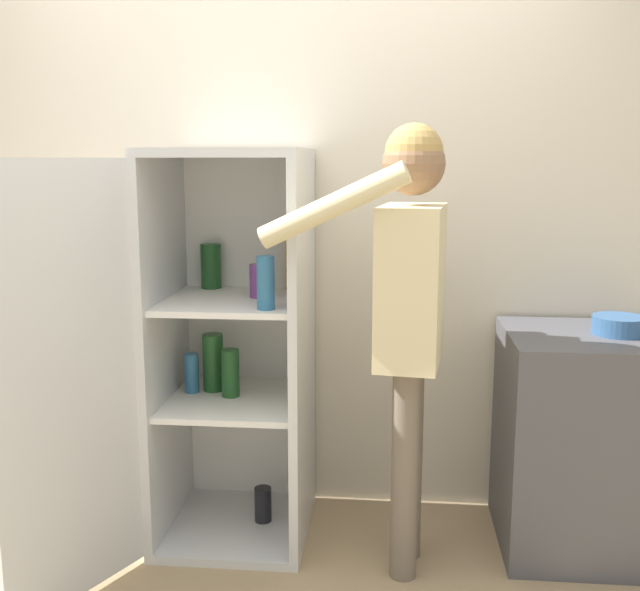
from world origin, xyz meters
name	(u,v)px	position (x,y,z in m)	size (l,w,h in m)	color
wall_back	(285,223)	(0.00, 0.98, 1.27)	(7.00, 0.06, 2.55)	beige
refrigerator	(206,351)	(-0.26, 0.54, 0.80)	(0.91, 1.19, 1.59)	silver
person	(409,289)	(0.54, 0.39, 1.09)	(0.67, 0.52, 1.68)	#726656
counter	(586,441)	(1.26, 0.62, 0.44)	(0.67, 0.61, 0.88)	#4C4C51
bowl	(619,325)	(1.36, 0.63, 0.92)	(0.20, 0.20, 0.07)	#335B8E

